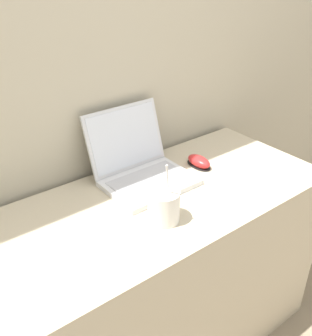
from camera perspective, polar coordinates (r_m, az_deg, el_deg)
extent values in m
cube|color=#BCB299|center=(1.40, -8.74, 19.20)|extent=(7.00, 0.04, 2.50)
cube|color=beige|center=(1.57, -0.20, -15.91)|extent=(1.29, 0.56, 0.74)
cube|color=silver|center=(1.41, -0.90, -2.16)|extent=(0.31, 0.23, 0.02)
cube|color=#B7B7BC|center=(1.42, -1.33, -1.48)|extent=(0.27, 0.13, 0.00)
cube|color=silver|center=(1.46, -4.52, 4.38)|extent=(0.31, 0.08, 0.23)
cube|color=white|center=(1.46, -4.40, 4.37)|extent=(0.29, 0.07, 0.20)
cylinder|color=silver|center=(1.22, 1.12, -5.58)|extent=(0.10, 0.10, 0.10)
cylinder|color=black|center=(1.19, 1.14, -3.71)|extent=(0.09, 0.09, 0.01)
cylinder|color=white|center=(1.17, 1.75, -2.72)|extent=(0.05, 0.04, 0.18)
ellipsoid|color=black|center=(1.55, 6.22, 0.41)|extent=(0.06, 0.11, 0.01)
ellipsoid|color=red|center=(1.54, 6.25, 0.99)|extent=(0.06, 0.11, 0.04)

